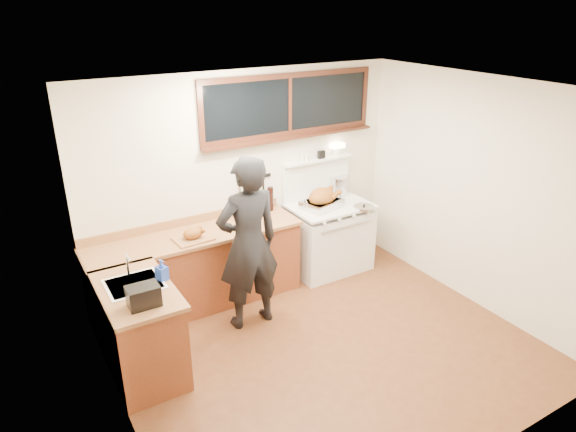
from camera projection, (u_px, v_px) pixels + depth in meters
ground_plane at (326, 348)px, 5.28m from camera, size 4.00×3.50×0.02m
room_shell at (332, 198)px, 4.64m from camera, size 4.10×3.60×2.65m
counter_back at (197, 269)px, 5.87m from camera, size 2.44×0.64×1.00m
counter_left at (140, 330)px, 4.79m from camera, size 0.64×1.09×0.90m
sink_unit at (135, 289)px, 4.71m from camera, size 0.50×0.45×0.37m
vintage_stove at (328, 235)px, 6.68m from camera, size 1.02×0.74×1.59m
back_window at (290, 112)px, 6.12m from camera, size 2.32×0.13×0.77m
left_doorway at (136, 353)px, 3.48m from camera, size 0.02×1.04×2.17m
knife_strip at (253, 179)px, 6.17m from camera, size 0.46×0.03×0.28m
man at (248, 244)px, 5.34m from camera, size 0.70×0.46×1.91m
soap_bottle at (162, 270)px, 4.72m from camera, size 0.12×0.12×0.21m
toaster at (144, 296)px, 4.33m from camera, size 0.27×0.19×0.18m
cutting_board at (193, 235)px, 5.54m from camera, size 0.42×0.33×0.14m
roast_turkey at (322, 200)px, 6.38m from camera, size 0.55×0.46×0.26m
stockpot at (339, 185)px, 6.82m from camera, size 0.33×0.33×0.25m
saucepan at (325, 197)px, 6.61m from camera, size 0.15×0.27×0.11m
pot_lid at (364, 207)px, 6.41m from camera, size 0.27×0.27×0.04m
coffee_tin at (244, 213)px, 6.06m from camera, size 0.13×0.12×0.16m
pitcher at (244, 209)px, 6.13m from camera, size 0.13×0.13×0.19m
bottle_cluster at (261, 202)px, 6.23m from camera, size 0.40×0.07×0.30m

